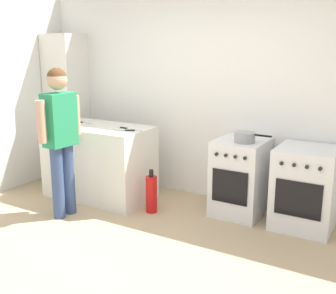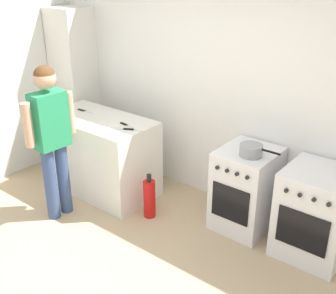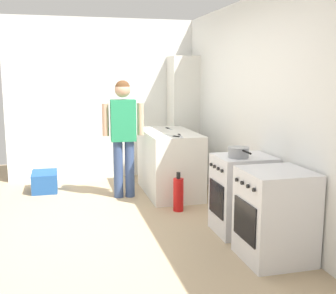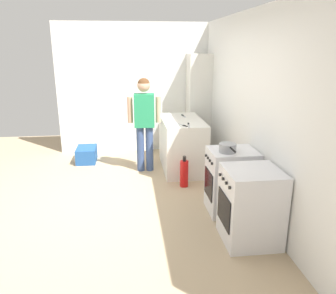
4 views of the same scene
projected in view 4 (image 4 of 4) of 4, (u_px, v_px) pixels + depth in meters
ground_plane at (113, 205)px, 4.58m from camera, size 8.00×8.00×0.00m
back_wall at (254, 110)px, 4.42m from camera, size 6.00×0.10×2.60m
side_wall_left at (134, 89)px, 6.72m from camera, size 0.10×3.10×2.60m
counter_unit at (182, 144)px, 5.87m from camera, size 1.30×0.70×0.90m
oven_left at (231, 181)px, 4.30m from camera, size 0.53×0.62×0.85m
oven_right at (251, 206)px, 3.63m from camera, size 0.60×0.62×0.85m
pot at (228, 148)px, 4.09m from camera, size 0.40×0.22×0.11m
knife_bread at (189, 125)px, 5.30m from camera, size 0.35×0.08×0.01m
knife_utility at (183, 116)px, 6.02m from camera, size 0.25×0.05×0.01m
knife_carving at (182, 125)px, 5.33m from camera, size 0.31×0.18×0.01m
person at (144, 117)px, 5.60m from camera, size 0.22×0.57×1.63m
fire_extinguisher at (184, 173)px, 5.13m from camera, size 0.13×0.13×0.50m
recycling_crate_lower at (87, 154)px, 6.29m from camera, size 0.52×0.36×0.28m
larder_cabinet at (198, 104)px, 6.66m from camera, size 0.48×0.44×2.00m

